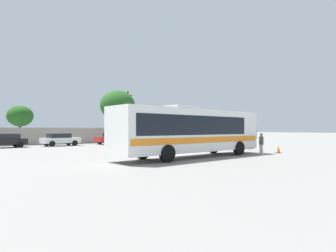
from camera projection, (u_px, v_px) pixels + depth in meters
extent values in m
plane|color=gray|center=(116.00, 149.00, 28.25)|extent=(300.00, 300.00, 0.00)
cube|color=#9E998C|center=(74.00, 136.00, 38.07)|extent=(80.00, 0.30, 2.13)
cube|color=white|center=(192.00, 130.00, 19.78)|extent=(12.27, 3.38, 2.83)
cube|color=black|center=(186.00, 125.00, 19.38)|extent=(10.10, 3.26, 1.24)
cube|color=orange|center=(192.00, 139.00, 19.77)|extent=(12.03, 3.39, 0.40)
cube|color=#19212D|center=(243.00, 124.00, 23.78)|extent=(0.20, 2.29, 1.47)
cube|color=orange|center=(243.00, 143.00, 23.77)|extent=(0.23, 2.50, 0.68)
cube|color=#B2B2B2|center=(183.00, 108.00, 19.19)|extent=(2.29, 1.55, 0.24)
cylinder|color=black|center=(213.00, 147.00, 23.16)|extent=(1.06, 0.37, 1.04)
cylinder|color=black|center=(239.00, 148.00, 21.31)|extent=(1.06, 0.37, 1.04)
cylinder|color=black|center=(142.00, 151.00, 18.49)|extent=(1.06, 0.37, 1.04)
cylinder|color=black|center=(167.00, 154.00, 16.65)|extent=(1.06, 0.37, 1.04)
cylinder|color=silver|center=(260.00, 150.00, 21.71)|extent=(0.14, 0.14, 0.77)
cylinder|color=silver|center=(262.00, 150.00, 21.61)|extent=(0.14, 0.14, 0.77)
cylinder|color=#38383D|center=(261.00, 141.00, 21.67)|extent=(0.36, 0.36, 0.61)
sphere|color=#8C6647|center=(261.00, 135.00, 21.68)|extent=(0.21, 0.21, 0.21)
cylinder|color=navy|center=(261.00, 134.00, 21.68)|extent=(0.22, 0.22, 0.06)
cylinder|color=gray|center=(235.00, 138.00, 29.04)|extent=(0.05, 0.05, 2.07)
cone|color=pink|center=(235.00, 131.00, 29.04)|extent=(2.30, 2.30, 0.63)
cube|color=brown|center=(236.00, 147.00, 29.03)|extent=(0.47, 0.47, 0.36)
cube|color=black|center=(4.00, 142.00, 29.87)|extent=(4.27, 2.18, 0.63)
cube|color=black|center=(7.00, 136.00, 30.01)|extent=(2.41, 1.86, 0.51)
cylinder|color=black|center=(20.00, 145.00, 30.08)|extent=(0.66, 0.28, 0.64)
cylinder|color=black|center=(15.00, 144.00, 31.38)|extent=(0.66, 0.28, 0.64)
cube|color=silver|center=(61.00, 140.00, 33.38)|extent=(4.38, 2.17, 0.62)
cube|color=black|center=(59.00, 136.00, 33.25)|extent=(2.47, 1.86, 0.51)
cylinder|color=black|center=(69.00, 142.00, 34.92)|extent=(0.66, 0.28, 0.64)
cylinder|color=black|center=(75.00, 143.00, 33.61)|extent=(0.66, 0.28, 0.64)
cylinder|color=black|center=(46.00, 143.00, 33.15)|extent=(0.66, 0.28, 0.64)
cylinder|color=black|center=(52.00, 144.00, 31.84)|extent=(0.66, 0.28, 0.64)
cube|color=red|center=(112.00, 139.00, 37.42)|extent=(4.53, 2.10, 0.63)
cube|color=black|center=(114.00, 135.00, 37.57)|extent=(2.54, 1.82, 0.51)
cylinder|color=black|center=(106.00, 142.00, 35.85)|extent=(0.65, 0.26, 0.64)
cylinder|color=black|center=(100.00, 142.00, 37.18)|extent=(0.65, 0.26, 0.64)
cylinder|color=black|center=(125.00, 141.00, 37.65)|extent=(0.65, 0.26, 0.64)
cylinder|color=black|center=(118.00, 141.00, 38.98)|extent=(0.65, 0.26, 0.64)
cylinder|color=#4C3823|center=(128.00, 116.00, 44.84)|extent=(0.24, 0.24, 7.91)
cube|color=#473321|center=(128.00, 95.00, 44.88)|extent=(1.77, 0.59, 0.12)
cylinder|color=brown|center=(20.00, 134.00, 39.75)|extent=(0.32, 0.32, 2.58)
ellipsoid|color=#23561E|center=(20.00, 116.00, 39.78)|extent=(3.45, 3.45, 2.94)
cylinder|color=brown|center=(117.00, 129.00, 44.43)|extent=(0.32, 0.32, 3.79)
ellipsoid|color=#23561E|center=(118.00, 105.00, 44.47)|extent=(5.38, 5.38, 4.57)
cylinder|color=brown|center=(175.00, 133.00, 54.56)|extent=(0.32, 0.32, 2.47)
ellipsoid|color=#38752D|center=(175.00, 117.00, 54.60)|extent=(4.99, 4.99, 4.24)
cube|color=black|center=(278.00, 153.00, 23.29)|extent=(0.36, 0.36, 0.04)
cone|color=orange|center=(278.00, 149.00, 23.29)|extent=(0.28, 0.28, 0.60)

